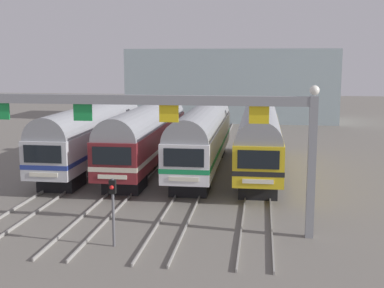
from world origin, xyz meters
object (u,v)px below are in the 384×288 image
commuter_train_white (202,134)px  commuter_train_yellow (259,136)px  commuter_train_silver (93,132)px  catenary_gantry (126,124)px  yard_signal_mast (113,200)px  commuter_train_maroon (147,133)px

commuter_train_white → commuter_train_yellow: 4.12m
commuter_train_silver → commuter_train_yellow: bearing=0.0°
catenary_gantry → yard_signal_mast: (0.00, -2.36, -2.99)m
commuter_train_silver → catenary_gantry: bearing=-65.4°
catenary_gantry → yard_signal_mast: catenary_gantry is taller
commuter_train_maroon → yard_signal_mast: (2.06, -15.86, -0.57)m
commuter_train_yellow → yard_signal_mast: bearing=-111.3°
catenary_gantry → commuter_train_silver: bearing=114.6°
commuter_train_silver → commuter_train_yellow: size_ratio=1.00×
commuter_train_white → yard_signal_mast: (-2.06, -15.86, -0.57)m
commuter_train_silver → commuter_train_maroon: size_ratio=1.00×
commuter_train_white → catenary_gantry: 13.87m
yard_signal_mast → commuter_train_white: bearing=82.6°
catenary_gantry → commuter_train_maroon: bearing=98.7°
commuter_train_yellow → catenary_gantry: (-6.18, -13.50, 2.43)m
yard_signal_mast → commuter_train_maroon: bearing=97.4°
commuter_train_white → catenary_gantry: bearing=-98.7°
commuter_train_maroon → catenary_gantry: 13.87m
commuter_train_yellow → catenary_gantry: bearing=-114.6°
commuter_train_silver → commuter_train_yellow: (12.35, 0.00, 0.00)m
commuter_train_silver → commuter_train_yellow: 12.35m
commuter_train_silver → catenary_gantry: 15.04m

